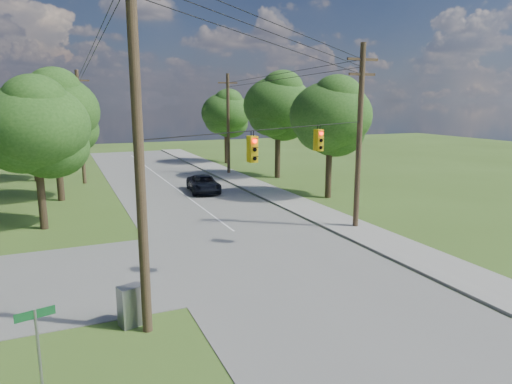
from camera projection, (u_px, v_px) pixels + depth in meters
name	position (u px, v px, depth m)	size (l,w,h in m)	color
ground	(280.00, 310.00, 16.30)	(140.00, 140.00, 0.00)	#3E5C1E
main_road	(271.00, 259.00, 21.58)	(10.00, 100.00, 0.03)	gray
sidewalk_east	(386.00, 241.00, 24.15)	(2.60, 100.00, 0.12)	#9A9990
pole_sw	(138.00, 139.00, 13.66)	(2.00, 0.32, 12.00)	brown
pole_ne	(359.00, 135.00, 25.87)	(2.00, 0.32, 10.50)	brown
pole_north_e	(228.00, 123.00, 45.76)	(2.00, 0.32, 10.00)	brown
pole_north_w	(81.00, 126.00, 40.39)	(2.00, 0.32, 10.00)	brown
power_lines	(215.00, 68.00, 25.48)	(13.93, 29.62, 4.93)	black
traffic_signals	(289.00, 144.00, 20.20)	(4.91, 3.27, 1.05)	#E3BB0D
tree_w_near	(35.00, 127.00, 25.56)	(6.00, 6.00, 8.40)	#3F301F
tree_w_mid	(54.00, 112.00, 33.03)	(6.40, 6.40, 9.22)	#3F301F
tree_w_far	(31.00, 113.00, 41.33)	(6.00, 6.00, 8.73)	#3F301F
tree_e_near	(330.00, 116.00, 34.12)	(6.20, 6.20, 8.81)	#3F301F
tree_e_mid	(278.00, 106.00, 43.20)	(6.60, 6.60, 9.64)	#3F301F
tree_e_far	(226.00, 113.00, 53.82)	(5.80, 5.80, 8.32)	#3F301F
car_main_north	(204.00, 184.00, 37.16)	(2.25, 4.89, 1.36)	black
control_cabinet	(131.00, 306.00, 15.13)	(0.76, 0.55, 1.37)	gray
street_name_sign	(39.00, 352.00, 10.28)	(0.83, 0.23, 2.84)	gray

